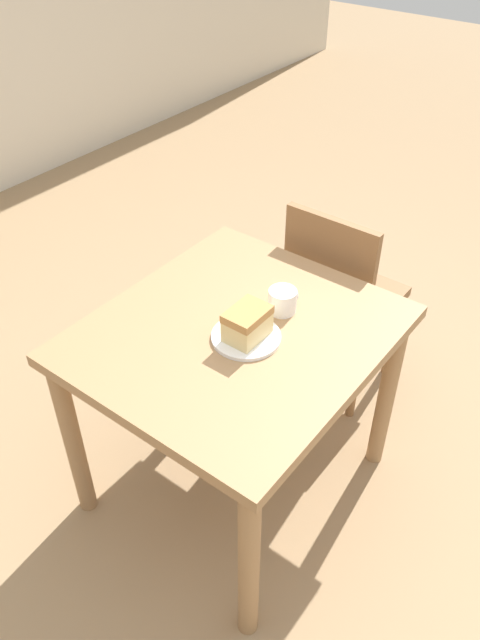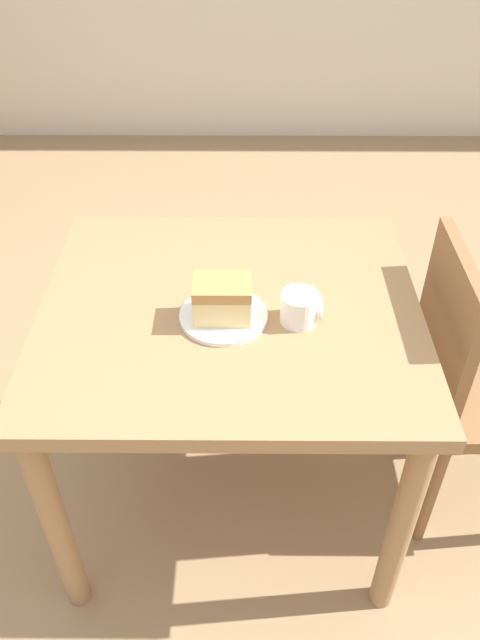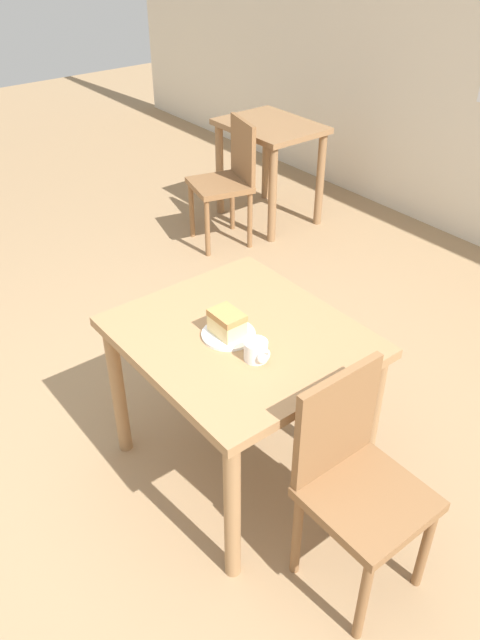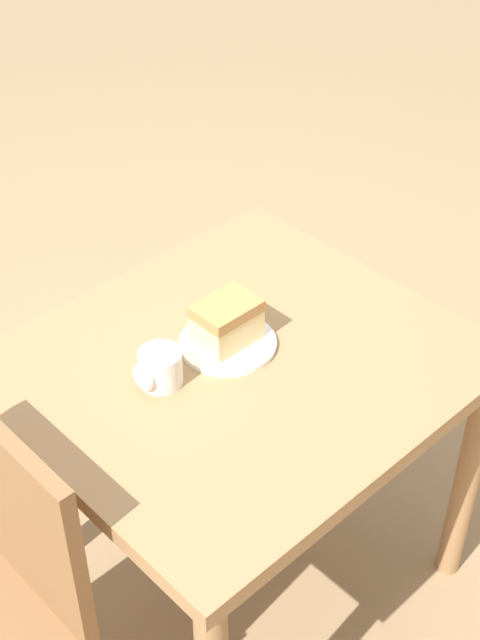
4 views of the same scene
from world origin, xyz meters
The scene contains 6 objects.
ground_plane centered at (0.00, 0.00, 0.00)m, with size 14.00×14.00×0.00m, color #997A56.
dining_table_near centered at (0.00, 0.35, 0.62)m, with size 0.91×0.82×0.73m.
chair_near_window centered at (0.64, 0.35, 0.48)m, with size 0.38×0.38×0.87m.
plate centered at (-0.01, 0.31, 0.73)m, with size 0.21×0.21×0.01m.
cake_slice centered at (-0.02, 0.30, 0.79)m, with size 0.13×0.10×0.10m.
coffee_mug centered at (0.16, 0.30, 0.77)m, with size 0.10×0.09×0.08m.
Camera 1 is at (-1.13, -0.52, 1.92)m, focal length 35.00 mm.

